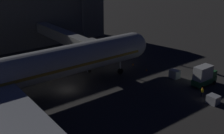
# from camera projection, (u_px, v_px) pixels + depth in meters

# --- Properties ---
(ground_plane) EXTENTS (320.00, 320.00, 0.00)m
(ground_plane) POSITION_uv_depth(u_px,v_px,m) (67.00, 90.00, 49.68)
(ground_plane) COLOR #383533
(jet_bridge) EXTENTS (25.56, 3.40, 7.13)m
(jet_bridge) POSITION_uv_depth(u_px,v_px,m) (67.00, 38.00, 62.09)
(jet_bridge) COLOR #9E9E99
(jet_bridge) RESTS_ON ground_plane
(apron_floodlight_mast) EXTENTS (2.90, 0.50, 17.25)m
(apron_floodlight_mast) POSITION_uv_depth(u_px,v_px,m) (82.00, 7.00, 75.98)
(apron_floodlight_mast) COLOR #59595E
(apron_floodlight_mast) RESTS_ON ground_plane
(catering_truck) EXTENTS (2.36, 5.31, 3.96)m
(catering_truck) POSITION_uv_depth(u_px,v_px,m) (204.00, 76.00, 50.81)
(catering_truck) COLOR #287038
(catering_truck) RESTS_ON ground_plane
(baggage_container_near_belt) EXTENTS (1.78, 1.64, 1.45)m
(baggage_container_near_belt) POSITION_uv_depth(u_px,v_px,m) (213.00, 99.00, 44.59)
(baggage_container_near_belt) COLOR #B7BABF
(baggage_container_near_belt) RESTS_ON ground_plane
(baggage_container_spare) EXTENTS (1.87, 1.52, 1.63)m
(baggage_container_spare) POSITION_uv_depth(u_px,v_px,m) (175.00, 74.00, 54.53)
(baggage_container_spare) COLOR #B7BABF
(baggage_container_spare) RESTS_ON ground_plane
(ground_crew_by_belt_loader) EXTENTS (0.40, 0.40, 1.77)m
(ground_crew_by_belt_loader) POSITION_uv_depth(u_px,v_px,m) (202.00, 92.00, 46.68)
(ground_crew_by_belt_loader) COLOR black
(ground_crew_by_belt_loader) RESTS_ON ground_plane
(traffic_cone_nose_port) EXTENTS (0.36, 0.36, 0.55)m
(traffic_cone_nose_port) POSITION_uv_depth(u_px,v_px,m) (147.00, 70.00, 58.20)
(traffic_cone_nose_port) COLOR orange
(traffic_cone_nose_port) RESTS_ON ground_plane
(traffic_cone_nose_starboard) EXTENTS (0.36, 0.36, 0.55)m
(traffic_cone_nose_starboard) POSITION_uv_depth(u_px,v_px,m) (133.00, 64.00, 61.45)
(traffic_cone_nose_starboard) COLOR orange
(traffic_cone_nose_starboard) RESTS_ON ground_plane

